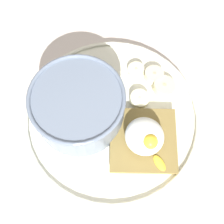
# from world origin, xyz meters

# --- Properties ---
(ground_plane) EXTENTS (1.20, 1.20, 0.02)m
(ground_plane) POSITION_xyz_m (0.00, 0.00, 0.01)
(ground_plane) COLOR beige
(ground_plane) RESTS_ON ground
(plate) EXTENTS (0.27, 0.27, 0.02)m
(plate) POSITION_xyz_m (0.00, 0.00, 0.03)
(plate) COLOR silver
(plate) RESTS_ON ground_plane
(oatmeal_bowl) EXTENTS (0.13, 0.13, 0.07)m
(oatmeal_bowl) POSITION_xyz_m (0.02, 0.04, 0.06)
(oatmeal_bowl) COLOR slate
(oatmeal_bowl) RESTS_ON plate
(toast_slice) EXTENTS (0.13, 0.13, 0.01)m
(toast_slice) POSITION_xyz_m (-0.05, -0.03, 0.04)
(toast_slice) COLOR olive
(toast_slice) RESTS_ON plate
(poached_egg) EXTENTS (0.08, 0.05, 0.03)m
(poached_egg) POSITION_xyz_m (-0.06, -0.03, 0.06)
(poached_egg) COLOR white
(poached_egg) RESTS_ON toast_slice
(banana_slice_front) EXTENTS (0.04, 0.04, 0.01)m
(banana_slice_front) POSITION_xyz_m (0.01, -0.05, 0.04)
(banana_slice_front) COLOR #F1EEC3
(banana_slice_front) RESTS_ON plate
(banana_slice_left) EXTENTS (0.04, 0.04, 0.02)m
(banana_slice_left) POSITION_xyz_m (0.01, -0.09, 0.04)
(banana_slice_left) COLOR beige
(banana_slice_left) RESTS_ON plate
(banana_slice_back) EXTENTS (0.04, 0.04, 0.01)m
(banana_slice_back) POSITION_xyz_m (0.06, -0.06, 0.04)
(banana_slice_back) COLOR beige
(banana_slice_back) RESTS_ON plate
(banana_slice_right) EXTENTS (0.04, 0.04, 0.02)m
(banana_slice_right) POSITION_xyz_m (0.04, -0.09, 0.04)
(banana_slice_right) COLOR beige
(banana_slice_right) RESTS_ON plate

